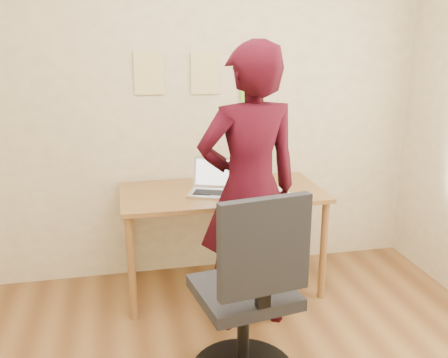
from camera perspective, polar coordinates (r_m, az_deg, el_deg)
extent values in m
cube|color=beige|center=(3.69, -3.87, 9.39)|extent=(3.50, 0.04, 2.70)
cube|color=brown|center=(3.48, -0.24, -1.56)|extent=(1.40, 0.70, 0.03)
cylinder|color=brown|center=(3.27, -10.50, -10.04)|extent=(0.05, 0.05, 0.71)
cylinder|color=brown|center=(3.53, 11.28, -8.04)|extent=(0.05, 0.05, 0.71)
cylinder|color=brown|center=(3.82, -10.83, -6.12)|extent=(0.05, 0.05, 0.71)
cylinder|color=brown|center=(4.04, 7.95, -4.69)|extent=(0.05, 0.05, 0.71)
cube|color=#B7B7BF|center=(3.39, -1.39, -1.67)|extent=(0.37, 0.32, 0.01)
cube|color=black|center=(3.38, -1.40, -1.53)|extent=(0.28, 0.20, 0.00)
cube|color=#B7B7BF|center=(3.48, -0.99, 0.76)|extent=(0.31, 0.17, 0.21)
cube|color=white|center=(3.48, -0.99, 0.76)|extent=(0.27, 0.14, 0.17)
cube|color=white|center=(3.44, 5.80, -1.59)|extent=(0.28, 0.33, 0.00)
cube|color=black|center=(3.35, 5.66, -1.97)|extent=(0.08, 0.12, 0.01)
cube|color=#3F4C59|center=(3.35, 5.67, -1.90)|extent=(0.07, 0.10, 0.00)
cube|color=#D9C782|center=(3.62, -8.55, 11.89)|extent=(0.21, 0.00, 0.30)
cube|color=#D9C782|center=(3.66, -2.13, 12.02)|extent=(0.21, 0.00, 0.30)
cube|color=#77BF2B|center=(3.75, 3.28, 10.36)|extent=(0.18, 0.00, 0.24)
cube|color=black|center=(2.66, 2.26, -12.77)|extent=(0.55, 0.55, 0.06)
cube|color=black|center=(2.32, 4.66, -7.77)|extent=(0.46, 0.13, 0.48)
cube|color=black|center=(2.43, 4.47, -12.97)|extent=(0.07, 0.05, 0.13)
cylinder|color=black|center=(2.79, 2.20, -17.44)|extent=(0.06, 0.06, 0.48)
imported|color=black|center=(3.00, 2.90, -1.34)|extent=(0.69, 0.50, 1.76)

